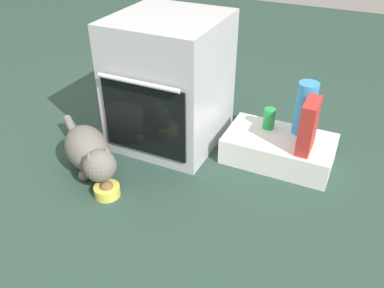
{
  "coord_description": "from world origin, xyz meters",
  "views": [
    {
      "loc": [
        0.98,
        -1.38,
        1.33
      ],
      "look_at": [
        0.28,
        0.11,
        0.25
      ],
      "focal_mm": 37.44,
      "sensor_mm": 36.0,
      "label": 1
    }
  ],
  "objects_px": {
    "soda_can": "(269,118)",
    "cereal_box": "(308,126)",
    "oven": "(170,82)",
    "cat": "(90,151)",
    "pantry_cabinet": "(279,149)",
    "food_bowl": "(107,190)",
    "water_bottle": "(305,109)"
  },
  "relations": [
    {
      "from": "water_bottle",
      "to": "cereal_box",
      "type": "relative_size",
      "value": 1.07
    },
    {
      "from": "pantry_cabinet",
      "to": "soda_can",
      "type": "relative_size",
      "value": 4.93
    },
    {
      "from": "food_bowl",
      "to": "soda_can",
      "type": "relative_size",
      "value": 1.08
    },
    {
      "from": "cat",
      "to": "cereal_box",
      "type": "bearing_deg",
      "value": 59.48
    },
    {
      "from": "cat",
      "to": "oven",
      "type": "bearing_deg",
      "value": 99.64
    },
    {
      "from": "soda_can",
      "to": "cereal_box",
      "type": "xyz_separation_m",
      "value": [
        0.23,
        -0.13,
        0.08
      ]
    },
    {
      "from": "soda_can",
      "to": "water_bottle",
      "type": "height_order",
      "value": "water_bottle"
    },
    {
      "from": "oven",
      "to": "soda_can",
      "type": "relative_size",
      "value": 6.21
    },
    {
      "from": "cat",
      "to": "water_bottle",
      "type": "bearing_deg",
      "value": 67.84
    },
    {
      "from": "food_bowl",
      "to": "soda_can",
      "type": "distance_m",
      "value": 0.97
    },
    {
      "from": "oven",
      "to": "food_bowl",
      "type": "xyz_separation_m",
      "value": [
        -0.04,
        -0.63,
        -0.34
      ]
    },
    {
      "from": "oven",
      "to": "food_bowl",
      "type": "distance_m",
      "value": 0.71
    },
    {
      "from": "water_bottle",
      "to": "oven",
      "type": "bearing_deg",
      "value": -169.11
    },
    {
      "from": "pantry_cabinet",
      "to": "cereal_box",
      "type": "distance_m",
      "value": 0.27
    },
    {
      "from": "cat",
      "to": "water_bottle",
      "type": "xyz_separation_m",
      "value": [
        0.98,
        0.64,
        0.17
      ]
    },
    {
      "from": "oven",
      "to": "soda_can",
      "type": "xyz_separation_m",
      "value": [
        0.57,
        0.11,
        -0.16
      ]
    },
    {
      "from": "oven",
      "to": "cat",
      "type": "relative_size",
      "value": 1.2
    },
    {
      "from": "oven",
      "to": "cat",
      "type": "bearing_deg",
      "value": -115.26
    },
    {
      "from": "cat",
      "to": "cereal_box",
      "type": "xyz_separation_m",
      "value": [
        1.03,
        0.47,
        0.16
      ]
    },
    {
      "from": "food_bowl",
      "to": "cat",
      "type": "distance_m",
      "value": 0.26
    },
    {
      "from": "pantry_cabinet",
      "to": "food_bowl",
      "type": "relative_size",
      "value": 4.54
    },
    {
      "from": "soda_can",
      "to": "cereal_box",
      "type": "distance_m",
      "value": 0.28
    },
    {
      "from": "pantry_cabinet",
      "to": "cat",
      "type": "xyz_separation_m",
      "value": [
        -0.89,
        -0.53,
        0.05
      ]
    },
    {
      "from": "pantry_cabinet",
      "to": "cat",
      "type": "bearing_deg",
      "value": -149.04
    },
    {
      "from": "pantry_cabinet",
      "to": "food_bowl",
      "type": "distance_m",
      "value": 0.97
    },
    {
      "from": "soda_can",
      "to": "cereal_box",
      "type": "height_order",
      "value": "cereal_box"
    },
    {
      "from": "food_bowl",
      "to": "water_bottle",
      "type": "distance_m",
      "value": 1.13
    },
    {
      "from": "cat",
      "to": "cereal_box",
      "type": "relative_size",
      "value": 2.21
    },
    {
      "from": "food_bowl",
      "to": "water_bottle",
      "type": "relative_size",
      "value": 0.43
    },
    {
      "from": "food_bowl",
      "to": "cat",
      "type": "height_order",
      "value": "cat"
    },
    {
      "from": "food_bowl",
      "to": "oven",
      "type": "bearing_deg",
      "value": 86.6
    },
    {
      "from": "oven",
      "to": "food_bowl",
      "type": "relative_size",
      "value": 5.72
    }
  ]
}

